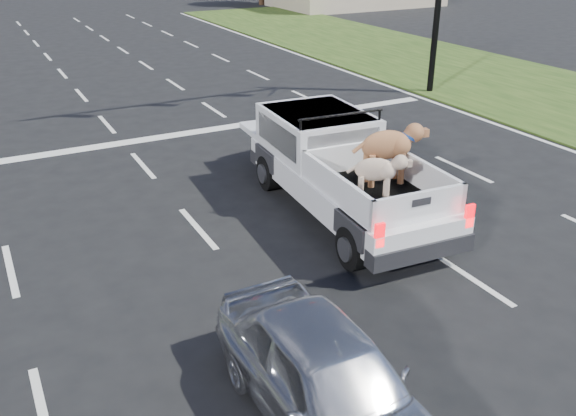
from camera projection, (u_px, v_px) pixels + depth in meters
The scene contains 5 objects.
ground at pixel (388, 305), 9.77m from camera, with size 160.00×160.00×0.00m, color black.
road_markings at pixel (229, 172), 15.03m from camera, with size 17.75×60.00×0.01m.
pickup_truck at pixel (341, 166), 12.60m from camera, with size 2.46×5.78×2.12m.
silver_sedan at pixel (329, 381), 7.15m from camera, with size 1.58×3.93×1.34m, color #B6B8BE.
black_coupe at pixel (344, 153), 14.25m from camera, with size 1.91×4.70×1.37m, color black.
Camera 1 is at (-5.26, -6.50, 5.52)m, focal length 38.00 mm.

